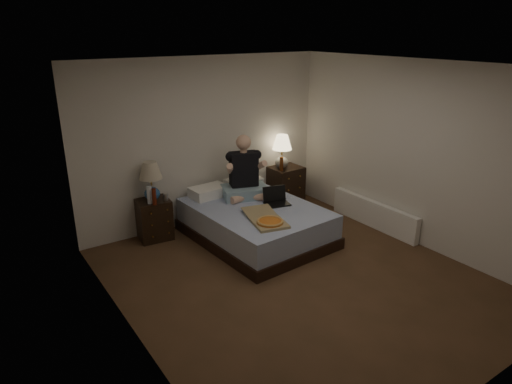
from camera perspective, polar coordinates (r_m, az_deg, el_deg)
floor at (r=5.65m, az=5.25°, el=-10.74°), size 4.00×4.50×0.00m
ceiling at (r=4.88m, az=6.20°, el=15.43°), size 4.00×4.50×0.00m
wall_back at (r=6.93m, az=-6.34°, el=6.27°), size 4.00×0.00×2.50m
wall_front at (r=3.83m, az=27.91°, el=-7.67°), size 4.00×0.00×2.50m
wall_left at (r=4.21m, az=-15.81°, el=-3.57°), size 0.00×4.50×2.50m
wall_right at (r=6.55m, az=19.32°, el=4.44°), size 0.00×4.50×2.50m
bed at (r=6.52m, az=-0.03°, el=-3.85°), size 1.58×2.04×0.49m
nightstand_left at (r=6.67m, az=-12.61°, el=-3.34°), size 0.49×0.45×0.58m
nightstand_right at (r=7.76m, az=3.68°, el=0.77°), size 0.52×0.47×0.67m
lamp_left at (r=6.47m, az=-12.98°, el=1.33°), size 0.36×0.36×0.56m
lamp_right at (r=7.53m, az=3.26°, el=5.07°), size 0.34×0.34×0.56m
water_bottle at (r=6.41m, az=-13.18°, el=-0.35°), size 0.07×0.07×0.25m
soda_can at (r=6.50m, az=-11.22°, el=-0.62°), size 0.07×0.07×0.10m
beer_bottle_left at (r=6.35m, az=-12.62°, el=-0.59°), size 0.06×0.06×0.23m
beer_bottle_right at (r=7.42m, az=3.20°, el=3.53°), size 0.06×0.06×0.23m
person at (r=6.66m, az=-1.44°, el=3.17°), size 0.79×0.70×0.93m
laptop at (r=6.46m, az=2.69°, el=-0.60°), size 0.40×0.36×0.24m
pizza_box at (r=5.83m, az=1.76°, el=-3.79°), size 0.56×0.83×0.08m
radiator at (r=7.15m, az=14.49°, el=-2.69°), size 0.10×1.60×0.40m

